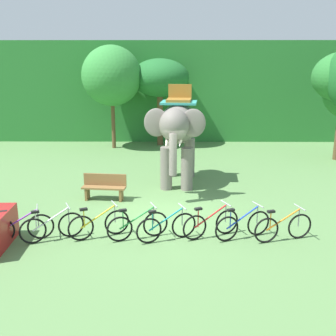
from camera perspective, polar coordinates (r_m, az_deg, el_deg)
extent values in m
plane|color=#567F47|center=(12.54, -0.48, -6.94)|extent=(80.00, 80.00, 0.00)
cube|color=#28702D|center=(26.48, 0.02, 11.13)|extent=(36.00, 6.00, 5.74)
cylinder|color=brown|center=(22.21, -7.72, 5.95)|extent=(0.21, 0.21, 2.45)
ellipsoid|color=#338438|center=(21.95, -7.97, 12.78)|extent=(3.14, 3.14, 3.16)
cylinder|color=brown|center=(22.75, -1.13, 6.75)|extent=(0.33, 0.33, 2.81)
ellipsoid|color=#1E6028|center=(22.53, -1.16, 12.63)|extent=(3.20, 3.20, 2.06)
ellipsoid|color=slate|center=(15.47, 1.51, 6.33)|extent=(1.66, 3.02, 1.50)
cylinder|color=slate|center=(14.89, 2.69, -0.13)|extent=(0.44, 0.44, 1.60)
cylinder|color=slate|center=(14.95, -0.25, -0.05)|extent=(0.44, 0.44, 1.60)
cylinder|color=slate|center=(16.63, 3.03, 1.49)|extent=(0.44, 0.44, 1.60)
cylinder|color=slate|center=(16.68, 0.39, 1.56)|extent=(0.44, 0.44, 1.60)
ellipsoid|color=slate|center=(13.46, 0.89, 6.10)|extent=(1.10, 1.19, 1.10)
ellipsoid|color=slate|center=(13.57, 3.57, 6.35)|extent=(0.85, 0.24, 0.96)
ellipsoid|color=slate|center=(13.67, -1.67, 6.44)|extent=(0.85, 0.24, 0.96)
cylinder|color=slate|center=(13.20, 0.71, 1.93)|extent=(0.26, 0.26, 1.40)
cone|color=beige|center=(13.15, 1.69, 3.44)|extent=(0.17, 0.57, 0.21)
cone|color=beige|center=(13.19, -0.22, 3.48)|extent=(0.17, 0.57, 0.21)
cube|color=teal|center=(15.47, 1.56, 9.25)|extent=(1.44, 1.42, 0.08)
cube|color=olive|center=(15.46, 1.56, 9.58)|extent=(1.00, 1.18, 0.10)
cube|color=olive|center=(15.93, 1.71, 10.75)|extent=(0.91, 0.18, 0.56)
cylinder|color=slate|center=(16.94, 1.86, 5.56)|extent=(0.08, 0.08, 0.90)
torus|color=black|center=(11.57, -22.53, -8.22)|extent=(0.69, 0.26, 0.71)
torus|color=black|center=(11.50, -17.54, -7.88)|extent=(0.69, 0.26, 0.71)
cylinder|color=purple|center=(11.43, -20.28, -6.91)|extent=(0.94, 0.34, 0.54)
cylinder|color=purple|center=(11.46, -22.17, -6.99)|extent=(0.03, 0.03, 0.52)
cube|color=black|center=(11.37, -22.30, -5.77)|extent=(0.22, 0.16, 0.06)
cylinder|color=#9E9EA3|center=(11.40, -17.90, -6.60)|extent=(0.03, 0.03, 0.55)
cylinder|color=#9E9EA3|center=(11.30, -18.01, -5.33)|extent=(0.19, 0.51, 0.03)
torus|color=black|center=(11.27, -18.56, -8.44)|extent=(0.66, 0.35, 0.71)
torus|color=black|center=(11.39, -13.53, -7.80)|extent=(0.66, 0.35, 0.71)
cylinder|color=silver|center=(11.22, -16.25, -6.97)|extent=(0.90, 0.45, 0.54)
cylinder|color=silver|center=(11.18, -18.16, -7.15)|extent=(0.03, 0.03, 0.52)
cube|color=black|center=(11.09, -18.27, -5.91)|extent=(0.22, 0.18, 0.06)
cylinder|color=#9E9EA3|center=(11.28, -13.87, -6.52)|extent=(0.03, 0.03, 0.55)
cylinder|color=#9E9EA3|center=(11.19, -13.96, -5.23)|extent=(0.25, 0.48, 0.03)
torus|color=black|center=(11.11, -12.21, -8.31)|extent=(0.67, 0.34, 0.71)
torus|color=black|center=(11.33, -7.23, -7.60)|extent=(0.67, 0.34, 0.71)
cylinder|color=yellow|center=(11.11, -9.88, -6.79)|extent=(0.90, 0.45, 0.54)
cylinder|color=yellow|center=(11.03, -11.78, -7.00)|extent=(0.03, 0.03, 0.52)
cube|color=black|center=(10.94, -11.85, -5.74)|extent=(0.22, 0.17, 0.06)
cylinder|color=#9E9EA3|center=(11.22, -7.52, -6.32)|extent=(0.03, 0.03, 0.55)
cylinder|color=#9E9EA3|center=(11.12, -7.57, -5.02)|extent=(0.25, 0.49, 0.03)
torus|color=black|center=(10.89, -6.85, -8.57)|extent=(0.68, 0.29, 0.71)
torus|color=black|center=(11.13, -1.78, -7.92)|extent=(0.68, 0.29, 0.71)
cylinder|color=green|center=(10.89, -4.44, -7.06)|extent=(0.92, 0.38, 0.54)
cylinder|color=green|center=(10.80, -6.37, -7.25)|extent=(0.03, 0.03, 0.52)
cube|color=black|center=(10.71, -6.41, -5.96)|extent=(0.22, 0.16, 0.06)
cylinder|color=#9E9EA3|center=(11.01, -2.05, -6.61)|extent=(0.03, 0.03, 0.55)
cylinder|color=#9E9EA3|center=(10.91, -2.06, -5.30)|extent=(0.21, 0.50, 0.03)
torus|color=black|center=(10.72, -2.71, -8.86)|extent=(0.68, 0.31, 0.71)
torus|color=black|center=(11.06, 2.25, -8.09)|extent=(0.68, 0.31, 0.71)
cylinder|color=teal|center=(10.77, -0.32, -7.28)|extent=(0.92, 0.40, 0.54)
cylinder|color=teal|center=(10.65, -2.21, -7.50)|extent=(0.03, 0.03, 0.52)
cube|color=black|center=(10.55, -2.23, -6.20)|extent=(0.22, 0.17, 0.06)
cylinder|color=#9E9EA3|center=(10.93, 2.02, -6.78)|extent=(0.03, 0.03, 0.55)
cylinder|color=#9E9EA3|center=(10.83, 2.03, -5.45)|extent=(0.22, 0.49, 0.03)
torus|color=black|center=(10.93, 3.79, -8.40)|extent=(0.67, 0.33, 0.71)
torus|color=black|center=(11.38, 8.32, -7.54)|extent=(0.67, 0.33, 0.71)
cylinder|color=red|center=(11.04, 6.02, -6.80)|extent=(0.91, 0.43, 0.54)
cylinder|color=red|center=(10.87, 4.29, -7.06)|extent=(0.03, 0.03, 0.52)
cube|color=black|center=(10.77, 4.31, -5.78)|extent=(0.22, 0.17, 0.06)
cylinder|color=#9E9EA3|center=(11.25, 8.15, -6.27)|extent=(0.03, 0.03, 0.55)
cylinder|color=#9E9EA3|center=(11.16, 8.20, -4.97)|extent=(0.24, 0.49, 0.03)
torus|color=black|center=(10.94, 8.31, -8.51)|extent=(0.67, 0.32, 0.71)
torus|color=black|center=(11.45, 12.65, -7.62)|extent=(0.67, 0.32, 0.71)
cylinder|color=blue|center=(11.08, 10.48, -6.89)|extent=(0.91, 0.42, 0.54)
cylinder|color=blue|center=(10.89, 8.81, -7.16)|extent=(0.03, 0.03, 0.52)
cube|color=black|center=(10.79, 8.87, -5.88)|extent=(0.22, 0.17, 0.06)
cylinder|color=#9E9EA3|center=(11.32, 12.52, -6.35)|extent=(0.03, 0.03, 0.55)
cylinder|color=#9E9EA3|center=(11.23, 12.60, -5.07)|extent=(0.23, 0.49, 0.03)
torus|color=black|center=(11.05, 13.74, -8.56)|extent=(0.70, 0.25, 0.71)
torus|color=black|center=(11.55, 18.11, -7.83)|extent=(0.70, 0.25, 0.71)
cylinder|color=orange|center=(11.18, 15.96, -7.03)|extent=(0.94, 0.31, 0.54)
cylinder|color=orange|center=(10.99, 14.28, -7.24)|extent=(0.03, 0.03, 0.52)
cube|color=black|center=(10.90, 14.37, -5.97)|extent=(0.22, 0.15, 0.06)
cylinder|color=#9E9EA3|center=(11.42, 18.02, -6.57)|extent=(0.03, 0.03, 0.55)
cylinder|color=#9E9EA3|center=(11.32, 18.13, -5.30)|extent=(0.18, 0.51, 0.03)
cube|color=brown|center=(14.04, -9.05, -2.74)|extent=(1.53, 0.55, 0.06)
cube|color=brown|center=(14.14, -8.90, -1.59)|extent=(1.50, 0.22, 0.40)
cube|color=brown|center=(13.97, -6.63, -3.72)|extent=(0.12, 0.37, 0.45)
cube|color=brown|center=(14.28, -11.34, -3.50)|extent=(0.12, 0.37, 0.45)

